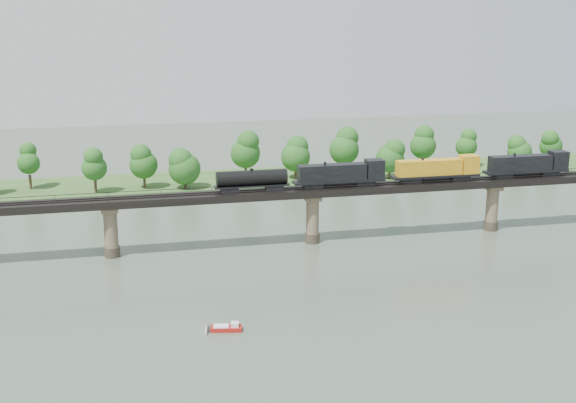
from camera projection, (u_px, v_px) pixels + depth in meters
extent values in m
plane|color=#3C4B3B|center=(358.00, 297.00, 119.92)|extent=(400.00, 400.00, 0.00)
cube|color=#2F5321|center=(262.00, 180.00, 199.88)|extent=(300.00, 24.00, 1.60)
cylinder|color=#473A2D|center=(112.00, 252.00, 139.46)|extent=(3.00, 3.00, 2.00)
cylinder|color=#7C6551|center=(111.00, 229.00, 138.31)|extent=(2.60, 2.60, 9.00)
cube|color=#7C6551|center=(110.00, 209.00, 137.28)|extent=(3.20, 3.20, 1.00)
cylinder|color=#473A2D|center=(312.00, 238.00, 147.96)|extent=(3.00, 3.00, 2.00)
cylinder|color=#7C6551|center=(312.00, 217.00, 146.81)|extent=(2.60, 2.60, 9.00)
cube|color=#7C6551|center=(313.00, 198.00, 145.79)|extent=(3.20, 3.20, 1.00)
cylinder|color=#473A2D|center=(491.00, 225.00, 156.46)|extent=(3.00, 3.00, 2.00)
cylinder|color=#7C6551|center=(492.00, 205.00, 155.31)|extent=(2.60, 2.60, 9.00)
cube|color=#7C6551|center=(493.00, 187.00, 154.29)|extent=(3.20, 3.20, 1.00)
cube|color=black|center=(313.00, 192.00, 145.47)|extent=(220.00, 5.00, 1.50)
cube|color=black|center=(314.00, 189.00, 144.55)|extent=(220.00, 0.12, 0.16)
cube|color=black|center=(312.00, 187.00, 145.96)|extent=(220.00, 0.12, 0.16)
cube|color=black|center=(316.00, 187.00, 142.83)|extent=(220.00, 0.10, 0.10)
cube|color=black|center=(310.00, 182.00, 147.36)|extent=(220.00, 0.10, 0.10)
cube|color=black|center=(316.00, 189.00, 142.92)|extent=(0.08, 0.08, 0.70)
cube|color=black|center=(310.00, 184.00, 147.45)|extent=(0.08, 0.08, 0.70)
cylinder|color=#382619|center=(30.00, 182.00, 185.48)|extent=(0.70, 0.70, 3.71)
sphere|color=#194D16|center=(29.00, 163.00, 184.22)|extent=(5.67, 5.67, 5.67)
sphere|color=#194D16|center=(28.00, 151.00, 183.42)|extent=(4.25, 4.25, 4.25)
cylinder|color=#382619|center=(96.00, 186.00, 181.59)|extent=(0.70, 0.70, 3.51)
sphere|color=#194D16|center=(94.00, 168.00, 180.40)|extent=(6.31, 6.31, 6.31)
sphere|color=#194D16|center=(94.00, 156.00, 179.65)|extent=(4.73, 4.73, 4.73)
cylinder|color=#382619|center=(144.00, 182.00, 186.58)|extent=(0.70, 0.70, 3.34)
sphere|color=#194D16|center=(144.00, 165.00, 185.44)|extent=(7.18, 7.18, 7.18)
sphere|color=#194D16|center=(143.00, 154.00, 184.73)|extent=(5.39, 5.39, 5.39)
cylinder|color=#382619|center=(185.00, 183.00, 186.29)|extent=(0.70, 0.70, 2.83)
sphere|color=#194D16|center=(185.00, 169.00, 185.32)|extent=(8.26, 8.26, 8.26)
sphere|color=#194D16|center=(184.00, 160.00, 184.72)|extent=(6.19, 6.19, 6.19)
cylinder|color=#382619|center=(246.00, 172.00, 195.91)|extent=(0.70, 0.70, 3.96)
sphere|color=#194D16|center=(245.00, 153.00, 194.55)|extent=(8.07, 8.07, 8.07)
sphere|color=#194D16|center=(245.00, 141.00, 193.71)|extent=(6.05, 6.05, 6.05)
cylinder|color=#382619|center=(296.00, 173.00, 197.43)|extent=(0.70, 0.70, 3.27)
sphere|color=#194D16|center=(296.00, 157.00, 196.32)|extent=(8.03, 8.03, 8.03)
sphere|color=#194D16|center=(296.00, 147.00, 195.62)|extent=(6.02, 6.02, 6.02)
cylinder|color=#382619|center=(344.00, 168.00, 201.45)|extent=(0.70, 0.70, 3.92)
sphere|color=#194D16|center=(344.00, 150.00, 200.12)|extent=(8.29, 8.29, 8.29)
sphere|color=#194D16|center=(344.00, 138.00, 199.28)|extent=(6.21, 6.21, 6.21)
cylinder|color=#382619|center=(389.00, 173.00, 197.33)|extent=(0.70, 0.70, 3.02)
sphere|color=#194D16|center=(390.00, 159.00, 196.30)|extent=(7.74, 7.74, 7.74)
sphere|color=#194D16|center=(390.00, 149.00, 195.65)|extent=(5.80, 5.80, 5.80)
cylinder|color=#382619|center=(422.00, 163.00, 208.22)|extent=(0.70, 0.70, 3.80)
sphere|color=#194D16|center=(423.00, 146.00, 206.93)|extent=(7.47, 7.47, 7.47)
sphere|color=#194D16|center=(423.00, 135.00, 206.12)|extent=(5.60, 5.60, 5.60)
cylinder|color=#382619|center=(465.00, 162.00, 211.40)|extent=(0.70, 0.70, 3.38)
sphere|color=#194D16|center=(466.00, 146.00, 210.24)|extent=(6.23, 6.23, 6.23)
sphere|color=#194D16|center=(467.00, 137.00, 209.52)|extent=(4.67, 4.67, 4.67)
cylinder|color=#382619|center=(519.00, 165.00, 208.89)|extent=(0.70, 0.70, 2.77)
sphere|color=#194D16|center=(520.00, 152.00, 207.94)|extent=(7.04, 7.04, 7.04)
sphere|color=#194D16|center=(520.00, 144.00, 207.35)|extent=(5.28, 5.28, 5.28)
cylinder|color=#382619|center=(550.00, 159.00, 216.57)|extent=(0.70, 0.70, 2.94)
sphere|color=#194D16|center=(551.00, 146.00, 215.57)|extent=(6.73, 6.73, 6.73)
sphere|color=#194D16|center=(552.00, 138.00, 214.94)|extent=(5.05, 5.05, 5.05)
cube|color=black|center=(548.00, 173.00, 156.37)|extent=(3.99, 2.39, 1.10)
cube|color=black|center=(502.00, 175.00, 154.04)|extent=(3.99, 2.39, 1.10)
cube|color=black|center=(526.00, 171.00, 155.02)|extent=(18.95, 2.99, 0.50)
cube|color=black|center=(520.00, 163.00, 154.23)|extent=(13.96, 2.69, 3.19)
cube|color=black|center=(558.00, 160.00, 156.07)|extent=(3.59, 2.99, 3.79)
cylinder|color=black|center=(526.00, 173.00, 155.16)|extent=(5.98, 1.40, 1.40)
cube|color=black|center=(459.00, 178.00, 151.92)|extent=(3.99, 2.39, 1.10)
cube|color=black|center=(410.00, 180.00, 149.59)|extent=(3.99, 2.39, 1.10)
cube|color=black|center=(435.00, 176.00, 150.57)|extent=(18.95, 2.99, 0.50)
cube|color=gold|center=(429.00, 167.00, 149.78)|extent=(13.96, 2.69, 3.19)
cube|color=gold|center=(469.00, 164.00, 151.62)|extent=(3.59, 2.99, 3.79)
cylinder|color=black|center=(435.00, 178.00, 150.71)|extent=(5.98, 1.40, 1.40)
cube|color=black|center=(365.00, 183.00, 147.47)|extent=(3.99, 2.39, 1.10)
cube|color=black|center=(313.00, 185.00, 145.14)|extent=(3.99, 2.39, 1.10)
cube|color=black|center=(339.00, 181.00, 146.12)|extent=(18.95, 2.99, 0.50)
cube|color=black|center=(332.00, 172.00, 145.33)|extent=(13.96, 2.69, 3.19)
cube|color=black|center=(374.00, 169.00, 147.16)|extent=(3.59, 2.99, 3.79)
cylinder|color=black|center=(339.00, 183.00, 146.26)|extent=(5.98, 1.40, 1.40)
cube|color=black|center=(274.00, 188.00, 143.44)|extent=(3.49, 2.19, 1.10)
cube|color=black|center=(229.00, 190.00, 141.53)|extent=(3.49, 2.19, 1.10)
cube|color=black|center=(252.00, 186.00, 142.32)|extent=(14.96, 2.39, 0.30)
cylinder|color=black|center=(252.00, 178.00, 141.91)|extent=(13.96, 2.99, 2.99)
cylinder|color=black|center=(252.00, 170.00, 141.51)|extent=(0.70, 0.70, 0.50)
cube|color=#9F1612|center=(226.00, 329.00, 107.23)|extent=(4.89, 2.54, 0.65)
cube|color=white|center=(221.00, 326.00, 107.12)|extent=(2.46, 1.80, 0.23)
cube|color=white|center=(235.00, 324.00, 107.10)|extent=(1.31, 1.31, 0.65)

